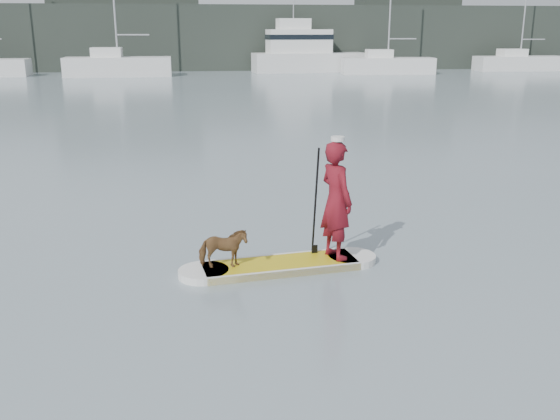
{
  "coord_description": "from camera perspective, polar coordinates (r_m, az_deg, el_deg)",
  "views": [
    {
      "loc": [
        -3.37,
        -10.26,
        3.75
      ],
      "look_at": [
        -2.15,
        -0.86,
        1.0
      ],
      "focal_mm": 40.0,
      "sensor_mm": 36.0,
      "label": 1
    }
  ],
  "objects": [
    {
      "name": "ground",
      "position": [
        11.43,
        10.19,
        -3.24
      ],
      "size": [
        140.0,
        140.0,
        0.0
      ],
      "primitive_type": "plane",
      "color": "slate",
      "rests_on": "ground"
    },
    {
      "name": "paddleboard",
      "position": [
        10.17,
        -0.0,
        -5.09
      ],
      "size": [
        3.28,
        1.14,
        0.12
      ],
      "rotation": [
        0.0,
        0.0,
        0.14
      ],
      "color": "gold",
      "rests_on": "ground"
    },
    {
      "name": "paddler",
      "position": [
        10.13,
        5.16,
        0.88
      ],
      "size": [
        0.7,
        0.83,
        1.94
      ],
      "primitive_type": "imported",
      "rotation": [
        0.0,
        0.0,
        1.96
      ],
      "color": "maroon",
      "rests_on": "paddleboard"
    },
    {
      "name": "white_cap",
      "position": [
        9.91,
        5.31,
        6.5
      ],
      "size": [
        0.22,
        0.22,
        0.07
      ],
      "primitive_type": "cylinder",
      "color": "silver",
      "rests_on": "paddler"
    },
    {
      "name": "dog",
      "position": [
        9.85,
        -5.24,
        -3.52
      ],
      "size": [
        0.76,
        0.35,
        0.64
      ],
      "primitive_type": "imported",
      "rotation": [
        0.0,
        0.0,
        1.57
      ],
      "color": "brown",
      "rests_on": "paddleboard"
    },
    {
      "name": "paddle",
      "position": [
        10.35,
        3.24,
        -0.42
      ],
      "size": [
        0.1,
        0.3,
        2.0
      ],
      "rotation": [
        0.0,
        0.0,
        0.14
      ],
      "color": "black",
      "rests_on": "ground"
    },
    {
      "name": "sailboat_c",
      "position": [
        55.06,
        -14.65,
        12.71
      ],
      "size": [
        8.78,
        3.17,
        12.49
      ],
      "rotation": [
        0.0,
        0.0,
        0.03
      ],
      "color": "silver",
      "rests_on": "ground"
    },
    {
      "name": "sailboat_e",
      "position": [
        57.06,
        9.74,
        13.0
      ],
      "size": [
        8.21,
        3.43,
        11.56
      ],
      "rotation": [
        0.0,
        0.0,
        -0.11
      ],
      "color": "silver",
      "rests_on": "ground"
    },
    {
      "name": "sailboat_f",
      "position": [
        64.96,
        21.01,
        12.57
      ],
      "size": [
        8.45,
        2.51,
        12.64
      ],
      "rotation": [
        0.0,
        0.0,
        0.0
      ],
      "color": "silver",
      "rests_on": "ground"
    },
    {
      "name": "motor_yacht_a",
      "position": [
        58.89,
        2.28,
        14.21
      ],
      "size": [
        10.6,
        3.96,
        6.23
      ],
      "rotation": [
        0.0,
        0.0,
        0.07
      ],
      "color": "silver",
      "rests_on": "ground"
    },
    {
      "name": "shore_mass",
      "position": [
        63.35,
        -4.53,
        15.44
      ],
      "size": [
        90.0,
        6.0,
        6.0
      ],
      "primitive_type": "cube",
      "color": "black",
      "rests_on": "ground"
    },
    {
      "name": "shore_building_west",
      "position": [
        64.6,
        -13.88,
        16.38
      ],
      "size": [
        14.0,
        4.0,
        9.0
      ],
      "primitive_type": "cube",
      "color": "black",
      "rests_on": "ground"
    },
    {
      "name": "shore_building_east",
      "position": [
        67.72,
        11.43,
        16.07
      ],
      "size": [
        10.0,
        4.0,
        8.0
      ],
      "primitive_type": "cube",
      "color": "black",
      "rests_on": "ground"
    }
  ]
}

